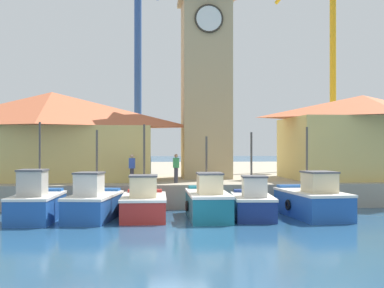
# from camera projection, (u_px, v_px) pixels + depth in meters

# --- Properties ---
(ground_plane) EXTENTS (300.00, 300.00, 0.00)m
(ground_plane) POSITION_uv_depth(u_px,v_px,m) (180.00, 229.00, 21.71)
(ground_plane) COLOR navy
(quay_wharf) EXTENTS (120.00, 40.00, 1.32)m
(quay_wharf) POSITION_uv_depth(u_px,v_px,m) (161.00, 176.00, 48.19)
(quay_wharf) COLOR #9E937F
(quay_wharf) RESTS_ON ground
(fishing_boat_far_left) EXTENTS (2.08, 4.38, 4.51)m
(fishing_boat_far_left) POSITION_uv_depth(u_px,v_px,m) (36.00, 204.00, 24.04)
(fishing_boat_far_left) COLOR #2356A8
(fishing_boat_far_left) RESTS_ON ground
(fishing_boat_left_outer) EXTENTS (2.59, 4.74, 4.15)m
(fishing_boat_left_outer) POSITION_uv_depth(u_px,v_px,m) (93.00, 203.00, 24.53)
(fishing_boat_left_outer) COLOR #2356A8
(fishing_boat_left_outer) RESTS_ON ground
(fishing_boat_left_inner) EXTENTS (2.22, 4.41, 4.42)m
(fishing_boat_left_inner) POSITION_uv_depth(u_px,v_px,m) (144.00, 204.00, 24.89)
(fishing_boat_left_inner) COLOR #AD2823
(fishing_boat_left_inner) RESTS_ON ground
(fishing_boat_mid_left) EXTENTS (1.97, 4.89, 3.85)m
(fishing_boat_mid_left) POSITION_uv_depth(u_px,v_px,m) (208.00, 202.00, 24.91)
(fishing_boat_mid_left) COLOR #196B7F
(fishing_boat_mid_left) RESTS_ON ground
(fishing_boat_center) EXTENTS (2.17, 4.27, 4.05)m
(fishing_boat_center) POSITION_uv_depth(u_px,v_px,m) (253.00, 203.00, 25.09)
(fishing_boat_center) COLOR navy
(fishing_boat_center) RESTS_ON ground
(fishing_boat_mid_right) EXTENTS (2.61, 5.19, 4.32)m
(fishing_boat_mid_right) POSITION_uv_depth(u_px,v_px,m) (312.00, 201.00, 25.43)
(fishing_boat_mid_right) COLOR #2356A8
(fishing_boat_mid_right) RESTS_ON ground
(clock_tower) EXTENTS (3.54, 3.54, 15.83)m
(clock_tower) POSITION_uv_depth(u_px,v_px,m) (206.00, 61.00, 34.38)
(clock_tower) COLOR tan
(clock_tower) RESTS_ON quay_wharf
(warehouse_left) EXTENTS (12.53, 7.31, 5.40)m
(warehouse_left) POSITION_uv_depth(u_px,v_px,m) (52.00, 135.00, 32.96)
(warehouse_left) COLOR tan
(warehouse_left) RESTS_ON quay_wharf
(warehouse_right) EXTENTS (9.83, 7.30, 5.29)m
(warehouse_right) POSITION_uv_depth(u_px,v_px,m) (363.00, 136.00, 33.87)
(warehouse_right) COLOR tan
(warehouse_right) RESTS_ON quay_wharf
(port_crane_near) EXTENTS (4.79, 8.24, 20.86)m
(port_crane_near) POSITION_uv_depth(u_px,v_px,m) (331.00, 82.00, 47.45)
(port_crane_near) COLOR #976E11
(port_crane_near) RESTS_ON quay_wharf
(port_crane_far) EXTENTS (2.88, 10.59, 18.86)m
(port_crane_far) POSITION_uv_depth(u_px,v_px,m) (139.00, 77.00, 41.27)
(port_crane_far) COLOR navy
(port_crane_far) RESTS_ON quay_wharf
(dock_worker_near_tower) EXTENTS (0.34, 0.22, 1.62)m
(dock_worker_near_tower) POSITION_uv_depth(u_px,v_px,m) (132.00, 168.00, 29.12)
(dock_worker_near_tower) COLOR #33333D
(dock_worker_near_tower) RESTS_ON quay_wharf
(dock_worker_along_quay) EXTENTS (0.34, 0.22, 1.62)m
(dock_worker_along_quay) POSITION_uv_depth(u_px,v_px,m) (176.00, 168.00, 29.90)
(dock_worker_along_quay) COLOR #33333D
(dock_worker_along_quay) RESTS_ON quay_wharf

